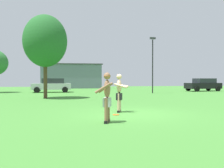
{
  "coord_description": "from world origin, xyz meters",
  "views": [
    {
      "loc": [
        -2.71,
        -10.4,
        1.5
      ],
      "look_at": [
        -0.88,
        -0.21,
        1.29
      ],
      "focal_mm": 40.04,
      "sensor_mm": 36.0,
      "label": 1
    }
  ],
  "objects_px": {
    "player_in_black": "(119,92)",
    "frisbee": "(116,115)",
    "car_silver_mid_lot": "(52,85)",
    "tree_right_field": "(45,41)",
    "car_black_near_post": "(203,84)",
    "lamp_post": "(153,59)",
    "player_with_cap": "(107,95)"
  },
  "relations": [
    {
      "from": "player_in_black",
      "to": "frisbee",
      "type": "height_order",
      "value": "player_in_black"
    },
    {
      "from": "car_silver_mid_lot",
      "to": "tree_right_field",
      "type": "bearing_deg",
      "value": -89.67
    },
    {
      "from": "car_silver_mid_lot",
      "to": "car_black_near_post",
      "type": "bearing_deg",
      "value": -1.41
    },
    {
      "from": "car_black_near_post",
      "to": "lamp_post",
      "type": "xyz_separation_m",
      "value": [
        -7.76,
        -3.25,
        2.79
      ]
    },
    {
      "from": "player_with_cap",
      "to": "tree_right_field",
      "type": "relative_size",
      "value": 0.27
    },
    {
      "from": "lamp_post",
      "to": "car_black_near_post",
      "type": "bearing_deg",
      "value": 22.74
    },
    {
      "from": "car_silver_mid_lot",
      "to": "player_in_black",
      "type": "bearing_deg",
      "value": -77.28
    },
    {
      "from": "car_black_near_post",
      "to": "tree_right_field",
      "type": "height_order",
      "value": "tree_right_field"
    },
    {
      "from": "lamp_post",
      "to": "tree_right_field",
      "type": "xyz_separation_m",
      "value": [
        -10.58,
        -5.26,
        0.83
      ]
    },
    {
      "from": "player_with_cap",
      "to": "lamp_post",
      "type": "bearing_deg",
      "value": 65.77
    },
    {
      "from": "player_with_cap",
      "to": "car_silver_mid_lot",
      "type": "xyz_separation_m",
      "value": [
        -3.07,
        20.52,
        -0.13
      ]
    },
    {
      "from": "frisbee",
      "to": "car_black_near_post",
      "type": "relative_size",
      "value": 0.06
    },
    {
      "from": "player_in_black",
      "to": "frisbee",
      "type": "relative_size",
      "value": 6.25
    },
    {
      "from": "player_in_black",
      "to": "car_silver_mid_lot",
      "type": "distance_m",
      "value": 18.37
    },
    {
      "from": "lamp_post",
      "to": "player_with_cap",
      "type": "bearing_deg",
      "value": -114.23
    },
    {
      "from": "player_with_cap",
      "to": "frisbee",
      "type": "xyz_separation_m",
      "value": [
        0.65,
        1.73,
        -0.94
      ]
    },
    {
      "from": "car_black_near_post",
      "to": "lamp_post",
      "type": "relative_size",
      "value": 0.76
    },
    {
      "from": "car_black_near_post",
      "to": "car_silver_mid_lot",
      "type": "relative_size",
      "value": 1.03
    },
    {
      "from": "player_with_cap",
      "to": "frisbee",
      "type": "relative_size",
      "value": 6.27
    },
    {
      "from": "player_in_black",
      "to": "lamp_post",
      "type": "distance_m",
      "value": 15.9
    },
    {
      "from": "frisbee",
      "to": "tree_right_field",
      "type": "bearing_deg",
      "value": 110.47
    },
    {
      "from": "player_with_cap",
      "to": "player_in_black",
      "type": "distance_m",
      "value": 2.78
    },
    {
      "from": "frisbee",
      "to": "lamp_post",
      "type": "xyz_separation_m",
      "value": [
        6.91,
        15.09,
        3.6
      ]
    },
    {
      "from": "player_with_cap",
      "to": "frisbee",
      "type": "bearing_deg",
      "value": 69.24
    },
    {
      "from": "player_with_cap",
      "to": "car_black_near_post",
      "type": "bearing_deg",
      "value": 52.62
    },
    {
      "from": "car_black_near_post",
      "to": "tree_right_field",
      "type": "xyz_separation_m",
      "value": [
        -18.35,
        -8.51,
        3.62
      ]
    },
    {
      "from": "frisbee",
      "to": "car_silver_mid_lot",
      "type": "relative_size",
      "value": 0.06
    },
    {
      "from": "player_in_black",
      "to": "lamp_post",
      "type": "bearing_deg",
      "value": 65.13
    },
    {
      "from": "lamp_post",
      "to": "tree_right_field",
      "type": "distance_m",
      "value": 11.85
    },
    {
      "from": "player_with_cap",
      "to": "car_silver_mid_lot",
      "type": "distance_m",
      "value": 20.75
    },
    {
      "from": "car_silver_mid_lot",
      "to": "lamp_post",
      "type": "relative_size",
      "value": 0.74
    },
    {
      "from": "frisbee",
      "to": "car_black_near_post",
      "type": "bearing_deg",
      "value": 51.33
    }
  ]
}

